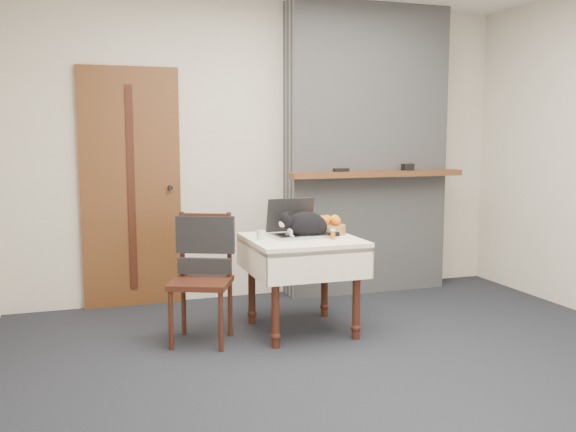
{
  "coord_description": "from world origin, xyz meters",
  "views": [
    {
      "loc": [
        -1.67,
        -3.5,
        1.44
      ],
      "look_at": [
        -0.22,
        0.78,
        0.87
      ],
      "focal_mm": 40.0,
      "sensor_mm": 36.0,
      "label": 1
    }
  ],
  "objects_px": {
    "door": "(131,188)",
    "cat": "(306,225)",
    "laptop": "(295,227)",
    "pill_bottle": "(333,234)",
    "fruit_basket": "(329,227)",
    "side_table": "(302,253)",
    "cream_jar": "(261,235)",
    "chair": "(204,259)"
  },
  "relations": [
    {
      "from": "door",
      "to": "cat",
      "type": "distance_m",
      "value": 1.64
    },
    {
      "from": "laptop",
      "to": "pill_bottle",
      "type": "xyz_separation_m",
      "value": [
        0.21,
        -0.23,
        -0.03
      ]
    },
    {
      "from": "pill_bottle",
      "to": "cat",
      "type": "bearing_deg",
      "value": 137.7
    },
    {
      "from": "pill_bottle",
      "to": "fruit_basket",
      "type": "bearing_deg",
      "value": 73.87
    },
    {
      "from": "door",
      "to": "fruit_basket",
      "type": "relative_size",
      "value": 8.12
    },
    {
      "from": "side_table",
      "to": "cat",
      "type": "distance_m",
      "value": 0.21
    },
    {
      "from": "laptop",
      "to": "pill_bottle",
      "type": "bearing_deg",
      "value": -51.91
    },
    {
      "from": "cream_jar",
      "to": "fruit_basket",
      "type": "height_order",
      "value": "fruit_basket"
    },
    {
      "from": "door",
      "to": "cat",
      "type": "relative_size",
      "value": 4.36
    },
    {
      "from": "cream_jar",
      "to": "pill_bottle",
      "type": "distance_m",
      "value": 0.52
    },
    {
      "from": "laptop",
      "to": "fruit_basket",
      "type": "height_order",
      "value": "laptop"
    },
    {
      "from": "door",
      "to": "cream_jar",
      "type": "bearing_deg",
      "value": -55.39
    },
    {
      "from": "cat",
      "to": "pill_bottle",
      "type": "xyz_separation_m",
      "value": [
        0.15,
        -0.14,
        -0.05
      ]
    },
    {
      "from": "chair",
      "to": "cat",
      "type": "bearing_deg",
      "value": 18.77
    },
    {
      "from": "side_table",
      "to": "fruit_basket",
      "type": "height_order",
      "value": "fruit_basket"
    },
    {
      "from": "pill_bottle",
      "to": "chair",
      "type": "xyz_separation_m",
      "value": [
        -0.9,
        0.2,
        -0.17
      ]
    },
    {
      "from": "side_table",
      "to": "chair",
      "type": "bearing_deg",
      "value": 175.58
    },
    {
      "from": "pill_bottle",
      "to": "door",
      "type": "bearing_deg",
      "value": 134.72
    },
    {
      "from": "laptop",
      "to": "cat",
      "type": "relative_size",
      "value": 0.86
    },
    {
      "from": "fruit_basket",
      "to": "cream_jar",
      "type": "bearing_deg",
      "value": -170.64
    },
    {
      "from": "pill_bottle",
      "to": "fruit_basket",
      "type": "height_order",
      "value": "fruit_basket"
    },
    {
      "from": "cream_jar",
      "to": "pill_bottle",
      "type": "bearing_deg",
      "value": -17.04
    },
    {
      "from": "side_table",
      "to": "fruit_basket",
      "type": "bearing_deg",
      "value": 20.76
    },
    {
      "from": "door",
      "to": "fruit_basket",
      "type": "xyz_separation_m",
      "value": [
        1.36,
        -1.05,
        -0.24
      ]
    },
    {
      "from": "door",
      "to": "chair",
      "type": "bearing_deg",
      "value": -70.46
    },
    {
      "from": "door",
      "to": "side_table",
      "type": "relative_size",
      "value": 2.56
    },
    {
      "from": "cat",
      "to": "fruit_basket",
      "type": "xyz_separation_m",
      "value": [
        0.22,
        0.11,
        -0.04
      ]
    },
    {
      "from": "side_table",
      "to": "cream_jar",
      "type": "bearing_deg",
      "value": 179.65
    },
    {
      "from": "side_table",
      "to": "cat",
      "type": "height_order",
      "value": "cat"
    },
    {
      "from": "laptop",
      "to": "chair",
      "type": "relative_size",
      "value": 0.44
    },
    {
      "from": "pill_bottle",
      "to": "laptop",
      "type": "bearing_deg",
      "value": 132.45
    },
    {
      "from": "side_table",
      "to": "cream_jar",
      "type": "distance_m",
      "value": 0.35
    },
    {
      "from": "chair",
      "to": "laptop",
      "type": "bearing_deg",
      "value": 25.64
    },
    {
      "from": "cream_jar",
      "to": "laptop",
      "type": "bearing_deg",
      "value": 14.51
    },
    {
      "from": "door",
      "to": "fruit_basket",
      "type": "height_order",
      "value": "door"
    },
    {
      "from": "side_table",
      "to": "laptop",
      "type": "distance_m",
      "value": 0.2
    },
    {
      "from": "cream_jar",
      "to": "fruit_basket",
      "type": "bearing_deg",
      "value": 9.36
    },
    {
      "from": "chair",
      "to": "fruit_basket",
      "type": "bearing_deg",
      "value": 26.25
    },
    {
      "from": "side_table",
      "to": "cream_jar",
      "type": "height_order",
      "value": "cream_jar"
    },
    {
      "from": "pill_bottle",
      "to": "chair",
      "type": "distance_m",
      "value": 0.94
    },
    {
      "from": "side_table",
      "to": "chair",
      "type": "distance_m",
      "value": 0.72
    },
    {
      "from": "fruit_basket",
      "to": "chair",
      "type": "bearing_deg",
      "value": -177.66
    }
  ]
}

